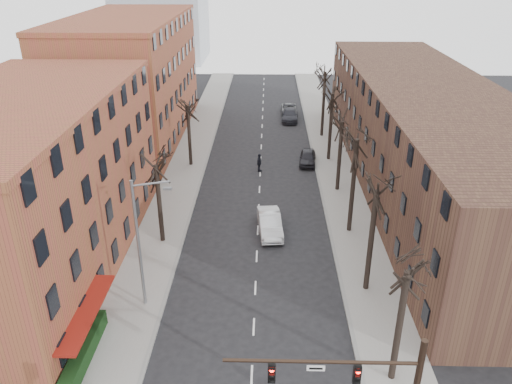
{
  "coord_description": "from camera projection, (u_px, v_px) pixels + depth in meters",
  "views": [
    {
      "loc": [
        0.72,
        -16.28,
        20.91
      ],
      "look_at": [
        -0.13,
        19.05,
        4.0
      ],
      "focal_mm": 35.0,
      "sensor_mm": 36.0,
      "label": 1
    }
  ],
  "objects": [
    {
      "name": "parked_car_mid",
      "position": [
        290.0,
        115.0,
        68.99
      ],
      "size": [
        2.46,
        5.46,
        1.55
      ],
      "primitive_type": "imported",
      "rotation": [
        0.0,
        0.0,
        -0.05
      ],
      "color": "#21222A",
      "rests_on": "ground"
    },
    {
      "name": "tree_right_a",
      "position": [
        391.0,
        379.0,
        27.17
      ],
      "size": [
        5.2,
        5.2,
        10.0
      ],
      "primitive_type": null,
      "color": "black",
      "rests_on": "ground"
    },
    {
      "name": "tree_right_c",
      "position": [
        349.0,
        231.0,
        41.6
      ],
      "size": [
        5.2,
        5.2,
        11.6
      ],
      "primitive_type": null,
      "color": "black",
      "rests_on": "ground"
    },
    {
      "name": "hedge",
      "position": [
        84.0,
        351.0,
        28.16
      ],
      "size": [
        0.8,
        6.0,
        1.0
      ],
      "primitive_type": "cube",
      "color": "black",
      "rests_on": "sidewalk_left"
    },
    {
      "name": "streetlight",
      "position": [
        141.0,
        239.0,
        30.73
      ],
      "size": [
        2.45,
        0.22,
        9.03
      ],
      "color": "slate",
      "rests_on": "ground"
    },
    {
      "name": "pedestrian_crossing",
      "position": [
        259.0,
        163.0,
        52.63
      ],
      "size": [
        0.83,
        1.26,
        1.98
      ],
      "primitive_type": "imported",
      "rotation": [
        0.0,
        0.0,
        1.24
      ],
      "color": "black",
      "rests_on": "ground"
    },
    {
      "name": "tree_right_e",
      "position": [
        328.0,
        160.0,
        56.03
      ],
      "size": [
        5.2,
        5.2,
        10.8
      ],
      "primitive_type": null,
      "color": "black",
      "rests_on": "ground"
    },
    {
      "name": "awning_left",
      "position": [
        93.0,
        347.0,
        29.34
      ],
      "size": [
        1.2,
        7.0,
        0.15
      ],
      "primitive_type": "cube",
      "color": "maroon",
      "rests_on": "ground"
    },
    {
      "name": "building_left_near",
      "position": [
        29.0,
        189.0,
        35.01
      ],
      "size": [
        12.0,
        26.0,
        12.0
      ],
      "primitive_type": "cube",
      "color": "brown",
      "rests_on": "ground"
    },
    {
      "name": "building_right",
      "position": [
        425.0,
        136.0,
        48.27
      ],
      "size": [
        12.0,
        50.0,
        10.0
      ],
      "primitive_type": "cube",
      "color": "#493022",
      "rests_on": "ground"
    },
    {
      "name": "tree_right_d",
      "position": [
        337.0,
        190.0,
        48.81
      ],
      "size": [
        5.2,
        5.2,
        10.0
      ],
      "primitive_type": null,
      "color": "black",
      "rests_on": "ground"
    },
    {
      "name": "parked_car_near",
      "position": [
        308.0,
        158.0,
        54.67
      ],
      "size": [
        2.13,
        4.45,
        1.47
      ],
      "primitive_type": "imported",
      "rotation": [
        0.0,
        0.0,
        -0.1
      ],
      "color": "black",
      "rests_on": "ground"
    },
    {
      "name": "tree_right_b",
      "position": [
        365.0,
        289.0,
        34.38
      ],
      "size": [
        5.2,
        5.2,
        10.8
      ],
      "primitive_type": null,
      "color": "black",
      "rests_on": "ground"
    },
    {
      "name": "tree_left_a",
      "position": [
        163.0,
        241.0,
        40.12
      ],
      "size": [
        5.2,
        5.2,
        9.5
      ],
      "primitive_type": null,
      "color": "black",
      "rests_on": "ground"
    },
    {
      "name": "sidewalk_left",
      "position": [
        189.0,
        161.0,
        55.43
      ],
      "size": [
        4.0,
        90.0,
        0.15
      ],
      "primitive_type": "cube",
      "color": "gray",
      "rests_on": "ground"
    },
    {
      "name": "tree_left_b",
      "position": [
        191.0,
        165.0,
        54.55
      ],
      "size": [
        5.2,
        5.2,
        9.5
      ],
      "primitive_type": null,
      "color": "black",
      "rests_on": "ground"
    },
    {
      "name": "sidewalk_right",
      "position": [
        333.0,
        163.0,
        55.08
      ],
      "size": [
        4.0,
        90.0,
        0.15
      ],
      "primitive_type": "cube",
      "color": "gray",
      "rests_on": "ground"
    },
    {
      "name": "silver_sedan",
      "position": [
        270.0,
        223.0,
        41.12
      ],
      "size": [
        2.28,
        5.24,
        1.68
      ],
      "primitive_type": "imported",
      "rotation": [
        0.0,
        0.0,
        0.1
      ],
      "color": "silver",
      "rests_on": "ground"
    },
    {
      "name": "parked_car_far",
      "position": [
        289.0,
        109.0,
        71.96
      ],
      "size": [
        2.26,
        4.8,
        1.33
      ],
      "primitive_type": "imported",
      "rotation": [
        0.0,
        0.0,
        0.01
      ],
      "color": "#585C60",
      "rests_on": "ground"
    },
    {
      "name": "tree_right_f",
      "position": [
        322.0,
        136.0,
        63.24
      ],
      "size": [
        5.2,
        5.2,
        11.6
      ],
      "primitive_type": null,
      "color": "black",
      "rests_on": "ground"
    },
    {
      "name": "building_left_far",
      "position": [
        131.0,
        80.0,
        60.73
      ],
      "size": [
        12.0,
        28.0,
        14.0
      ],
      "primitive_type": "cube",
      "color": "brown",
      "rests_on": "ground"
    }
  ]
}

